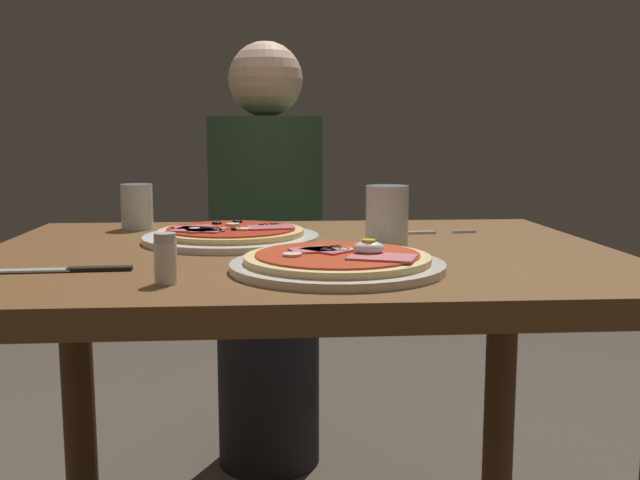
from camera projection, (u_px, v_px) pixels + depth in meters
name	position (u px, v px, depth m)	size (l,w,h in m)	color
dining_table	(300.00, 321.00, 1.25)	(1.07, 0.81, 0.74)	brown
pizza_foreground	(338.00, 262.00, 1.04)	(0.31, 0.31, 0.05)	silver
pizza_across_left	(231.00, 235.00, 1.32)	(0.32, 0.32, 0.03)	white
water_glass_near	(137.00, 209.00, 1.49)	(0.07, 0.07, 0.09)	silver
water_glass_far	(387.00, 221.00, 1.24)	(0.07, 0.07, 0.11)	silver
fork	(430.00, 232.00, 1.42)	(0.16, 0.03, 0.00)	silver
knife	(72.00, 269.00, 1.03)	(0.20, 0.03, 0.01)	silver
salt_shaker	(166.00, 259.00, 0.94)	(0.03, 0.03, 0.07)	white
diner_person	(268.00, 269.00, 2.01)	(0.32, 0.32, 1.18)	black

